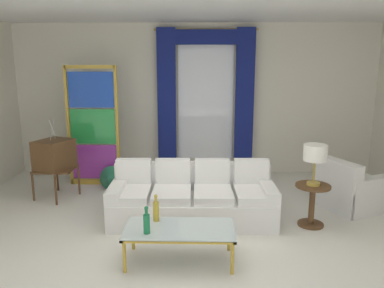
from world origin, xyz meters
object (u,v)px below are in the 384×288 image
(bottle_blue_decanter, at_px, (156,210))
(vintage_tv, at_px, (54,156))
(coffee_table, at_px, (180,231))
(armchair_white, at_px, (349,191))
(round_side_table, at_px, (312,201))
(peacock_figurine, at_px, (110,179))
(couch_white_long, at_px, (192,199))
(bottle_crystal_tall, at_px, (147,223))
(stained_glass_divider, at_px, (93,129))
(table_lamp_brass, at_px, (315,155))

(bottle_blue_decanter, bearing_deg, vintage_tv, 135.82)
(coffee_table, xyz_separation_m, armchair_white, (2.55, 1.69, -0.09))
(round_side_table, bearing_deg, peacock_figurine, 156.47)
(couch_white_long, bearing_deg, bottle_crystal_tall, -108.88)
(bottle_blue_decanter, height_order, bottle_crystal_tall, bottle_blue_decanter)
(stained_glass_divider, bearing_deg, peacock_figurine, -45.36)
(table_lamp_brass, bearing_deg, stained_glass_divider, 153.64)
(stained_glass_divider, distance_m, round_side_table, 4.01)
(stained_glass_divider, xyz_separation_m, round_side_table, (3.53, -1.75, -0.70))
(bottle_blue_decanter, height_order, stained_glass_divider, stained_glass_divider)
(armchair_white, height_order, peacock_figurine, armchair_white)
(vintage_tv, relative_size, table_lamp_brass, 2.36)
(round_side_table, bearing_deg, couch_white_long, 173.69)
(peacock_figurine, bearing_deg, vintage_tv, -156.53)
(bottle_blue_decanter, bearing_deg, armchair_white, 27.87)
(bottle_blue_decanter, relative_size, stained_glass_divider, 0.15)
(coffee_table, xyz_separation_m, bottle_blue_decanter, (-0.29, 0.19, 0.17))
(peacock_figurine, bearing_deg, bottle_crystal_tall, -68.23)
(armchair_white, bearing_deg, round_side_table, -139.22)
(bottle_crystal_tall, relative_size, vintage_tv, 0.24)
(armchair_white, distance_m, table_lamp_brass, 1.25)
(couch_white_long, relative_size, bottle_crystal_tall, 7.42)
(vintage_tv, xyz_separation_m, table_lamp_brass, (4.00, -1.02, 0.30))
(round_side_table, bearing_deg, armchair_white, 40.78)
(couch_white_long, relative_size, bottle_blue_decanter, 7.13)
(bottle_crystal_tall, relative_size, armchair_white, 0.29)
(peacock_figurine, bearing_deg, table_lamp_brass, -23.53)
(coffee_table, height_order, peacock_figurine, peacock_figurine)
(armchair_white, bearing_deg, bottle_blue_decanter, -152.13)
(armchair_white, xyz_separation_m, stained_glass_divider, (-4.30, 1.09, 0.77))
(armchair_white, xyz_separation_m, round_side_table, (-0.76, -0.66, 0.07))
(vintage_tv, height_order, table_lamp_brass, vintage_tv)
(round_side_table, bearing_deg, bottle_blue_decanter, -157.89)
(round_side_table, relative_size, table_lamp_brass, 1.04)
(armchair_white, height_order, round_side_table, armchair_white)
(vintage_tv, relative_size, stained_glass_divider, 0.61)
(bottle_blue_decanter, bearing_deg, peacock_figurine, 116.06)
(armchair_white, xyz_separation_m, peacock_figurine, (-3.93, 0.72, -0.07))
(bottle_blue_decanter, distance_m, table_lamp_brass, 2.30)
(couch_white_long, bearing_deg, peacock_figurine, 141.33)
(coffee_table, relative_size, vintage_tv, 0.93)
(coffee_table, distance_m, peacock_figurine, 2.78)
(bottle_crystal_tall, bearing_deg, round_side_table, 28.93)
(bottle_crystal_tall, bearing_deg, bottle_blue_decanter, 79.37)
(couch_white_long, xyz_separation_m, stained_glass_divider, (-1.86, 1.57, 0.75))
(round_side_table, bearing_deg, stained_glass_divider, 153.64)
(couch_white_long, xyz_separation_m, peacock_figurine, (-1.49, 1.19, -0.09))
(stained_glass_divider, distance_m, peacock_figurine, 0.99)
(couch_white_long, bearing_deg, vintage_tv, 160.25)
(bottle_crystal_tall, distance_m, armchair_white, 3.45)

